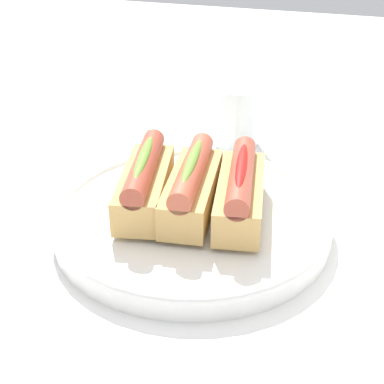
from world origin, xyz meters
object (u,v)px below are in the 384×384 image
hotdog_front (145,182)px  hotdog_back (192,186)px  serving_bowl (192,217)px  water_glass (236,118)px  hotdog_side (241,190)px

hotdog_front → hotdog_back: bearing=96.5°
hotdog_front → hotdog_back: size_ratio=1.01×
serving_bowl → water_glass: (-0.25, -0.01, 0.03)m
hotdog_back → hotdog_front: bearing=-83.5°
hotdog_side → serving_bowl: bearing=-83.5°
hotdog_front → hotdog_side: (-0.01, 0.11, 0.00)m
serving_bowl → hotdog_side: 0.07m
hotdog_front → serving_bowl: bearing=96.5°
hotdog_front → hotdog_back: same height
serving_bowl → hotdog_side: bearing=96.5°
serving_bowl → hotdog_back: hotdog_back is taller
water_glass → serving_bowl: bearing=1.4°
hotdog_front → hotdog_side: 0.11m
serving_bowl → water_glass: bearing=-178.6°
hotdog_front → water_glass: size_ratio=1.74×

